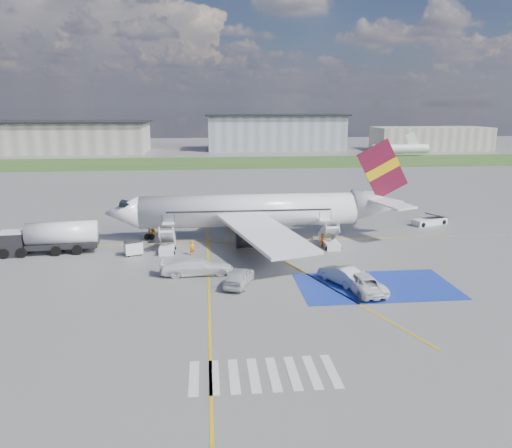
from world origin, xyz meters
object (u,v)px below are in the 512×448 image
(airliner, at_px, (261,210))
(car_silver_a, at_px, (239,277))
(van_white_b, at_px, (197,264))
(gpu_cart, at_px, (133,249))
(van_white_a, at_px, (361,278))
(belt_loader, at_px, (430,222))
(fuel_tanker, at_px, (51,240))
(car_silver_b, at_px, (342,274))

(airliner, bearing_deg, car_silver_a, -102.79)
(car_silver_a, xyz_separation_m, van_white_b, (-3.86, 3.34, 0.20))
(car_silver_a, distance_m, van_white_b, 5.10)
(gpu_cart, xyz_separation_m, van_white_a, (21.48, -12.38, 0.30))
(airliner, height_order, van_white_a, airliner)
(belt_loader, bearing_deg, fuel_tanker, 170.12)
(belt_loader, height_order, car_silver_a, car_silver_a)
(car_silver_a, distance_m, van_white_a, 10.85)
(fuel_tanker, xyz_separation_m, van_white_b, (16.04, -8.75, -0.43))
(fuel_tanker, bearing_deg, airliner, 5.25)
(gpu_cart, distance_m, car_silver_b, 22.85)
(airliner, relative_size, van_white_a, 6.91)
(gpu_cart, xyz_separation_m, van_white_b, (6.95, -7.09, 0.33))
(belt_loader, relative_size, car_silver_b, 1.13)
(van_white_a, relative_size, van_white_b, 1.02)
(belt_loader, bearing_deg, gpu_cart, 174.88)
(fuel_tanker, distance_m, car_silver_b, 31.78)
(belt_loader, bearing_deg, van_white_a, -146.60)
(airliner, xyz_separation_m, car_silver_a, (-3.75, -16.54, -2.57))
(fuel_tanker, relative_size, gpu_cart, 4.82)
(van_white_b, bearing_deg, car_silver_b, -107.39)
(car_silver_a, bearing_deg, van_white_b, -21.31)
(belt_loader, distance_m, van_white_a, 28.24)
(van_white_b, bearing_deg, gpu_cart, 42.38)
(car_silver_a, relative_size, van_white_a, 0.91)
(fuel_tanker, distance_m, gpu_cart, 9.27)
(van_white_a, height_order, van_white_b, van_white_b)
(fuel_tanker, xyz_separation_m, belt_loader, (47.26, 8.72, -1.05))
(airliner, distance_m, van_white_a, 19.89)
(van_white_a, bearing_deg, gpu_cart, -35.85)
(gpu_cart, bearing_deg, car_silver_b, -50.25)
(car_silver_a, relative_size, van_white_b, 0.93)
(car_silver_a, xyz_separation_m, car_silver_b, (9.37, -0.29, -0.02))
(gpu_cart, height_order, belt_loader, belt_loader)
(fuel_tanker, relative_size, van_white_a, 1.94)
(airliner, relative_size, car_silver_b, 7.50)
(gpu_cart, bearing_deg, airliner, 0.51)
(airliner, relative_size, car_silver_a, 7.61)
(car_silver_b, bearing_deg, fuel_tanker, -49.99)
(airliner, relative_size, fuel_tanker, 3.56)
(car_silver_a, bearing_deg, belt_loader, -123.20)
(belt_loader, bearing_deg, airliner, 169.90)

